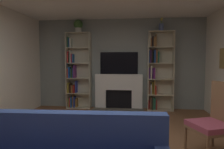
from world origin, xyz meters
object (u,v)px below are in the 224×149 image
object	(u,v)px
fireplace	(119,91)
bookshelf_right	(157,71)
potted_plant	(78,25)
armchair	(216,119)
tv	(119,63)
bookshelf_left	(76,73)
vase_with_flowers	(161,26)

from	to	relation	value
fireplace	bookshelf_right	distance (m)	1.23
potted_plant	armchair	distance (m)	4.44
tv	potted_plant	world-z (taller)	potted_plant
tv	bookshelf_left	distance (m)	1.32
fireplace	armchair	xyz separation A→B (m)	(1.69, -2.84, 0.01)
tv	potted_plant	distance (m)	1.62
bookshelf_left	vase_with_flowers	distance (m)	2.80
fireplace	bookshelf_right	world-z (taller)	bookshelf_right
bookshelf_right	vase_with_flowers	world-z (taller)	vase_with_flowers
potted_plant	vase_with_flowers	world-z (taller)	vase_with_flowers
bookshelf_right	potted_plant	size ratio (longest dim) A/B	6.00
tv	vase_with_flowers	size ratio (longest dim) A/B	2.96
bookshelf_left	armchair	world-z (taller)	bookshelf_left
tv	armchair	world-z (taller)	tv
bookshelf_left	tv	bearing A→B (deg)	3.58
bookshelf_right	vase_with_flowers	size ratio (longest dim) A/B	5.97
bookshelf_left	bookshelf_right	size ratio (longest dim) A/B	1.00
fireplace	armchair	bearing A→B (deg)	-59.28
fireplace	armchair	world-z (taller)	armchair
tv	bookshelf_right	distance (m)	1.12
fireplace	bookshelf_left	size ratio (longest dim) A/B	0.66
bookshelf_left	vase_with_flowers	size ratio (longest dim) A/B	5.97
tv	bookshelf_left	xyz separation A→B (m)	(-1.28, -0.08, -0.31)
bookshelf_right	tv	bearing A→B (deg)	175.05
vase_with_flowers	fireplace	bearing A→B (deg)	177.68
fireplace	vase_with_flowers	bearing A→B (deg)	-2.32
vase_with_flowers	bookshelf_right	bearing A→B (deg)	164.78
tv	vase_with_flowers	distance (m)	1.57
armchair	fireplace	bearing A→B (deg)	120.72
bookshelf_right	potted_plant	xyz separation A→B (m)	(-2.28, -0.03, 1.32)
fireplace	tv	xyz separation A→B (m)	(0.00, 0.07, 0.81)
vase_with_flowers	bookshelf_left	bearing A→B (deg)	179.05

